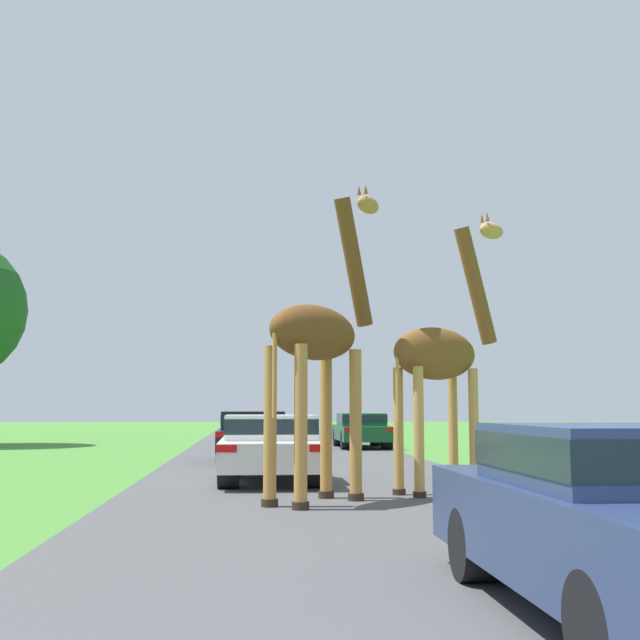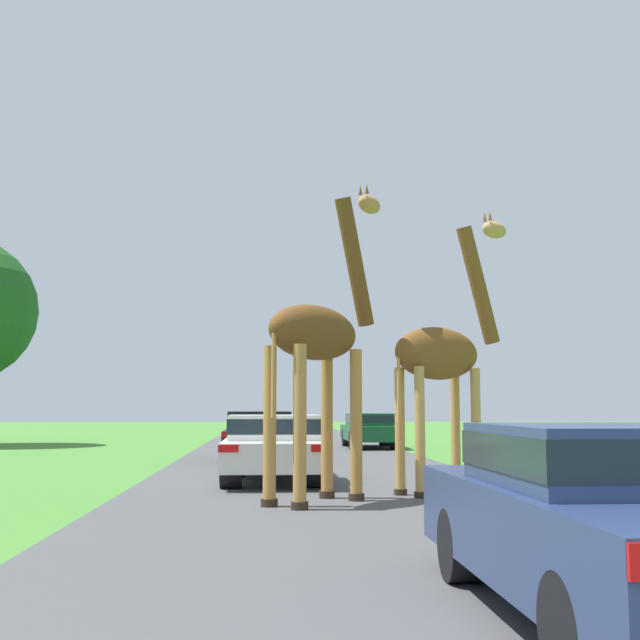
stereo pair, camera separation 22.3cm
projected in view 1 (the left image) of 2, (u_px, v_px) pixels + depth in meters
road at (284, 444)px, 30.96m from camera, size 6.93×120.00×0.00m
giraffe_near_road at (319, 343)px, 12.20m from camera, size 2.17×2.35×5.14m
giraffe_companion at (442, 356)px, 13.50m from camera, size 2.44×1.66×4.91m
car_queue_right at (253, 434)px, 21.64m from camera, size 1.85×4.00×1.31m
car_queue_left at (361, 429)px, 28.47m from camera, size 1.73×4.24×1.21m
car_far_ahead at (270, 445)px, 15.36m from camera, size 1.90×3.98×1.27m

